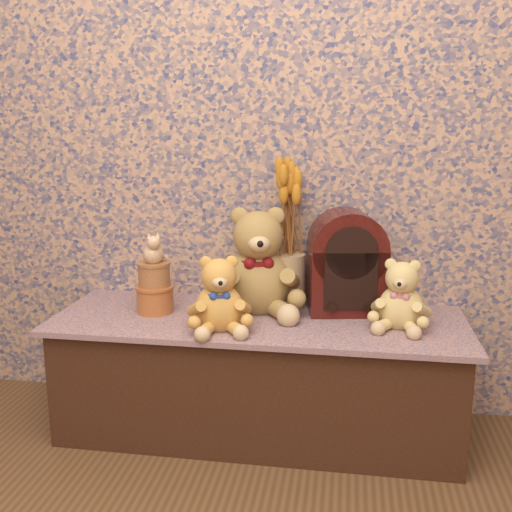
{
  "coord_description": "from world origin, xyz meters",
  "views": [
    {
      "loc": [
        0.31,
        -0.76,
        1.13
      ],
      "look_at": [
        0.0,
        1.19,
        0.68
      ],
      "focal_mm": 41.21,
      "sensor_mm": 36.0,
      "label": 1
    }
  ],
  "objects_px": {
    "teddy_small": "(402,291)",
    "ceramic_vase": "(288,281)",
    "teddy_medium": "(219,290)",
    "cathedral_radio": "(346,261)",
    "cat_figurine": "(153,247)",
    "biscuit_tin_lower": "(155,299)",
    "teddy_large": "(258,256)"
  },
  "relations": [
    {
      "from": "ceramic_vase",
      "to": "cat_figurine",
      "type": "bearing_deg",
      "value": -164.47
    },
    {
      "from": "teddy_large",
      "to": "cat_figurine",
      "type": "xyz_separation_m",
      "value": [
        -0.37,
        -0.08,
        0.04
      ]
    },
    {
      "from": "teddy_medium",
      "to": "cat_figurine",
      "type": "height_order",
      "value": "cat_figurine"
    },
    {
      "from": "biscuit_tin_lower",
      "to": "ceramic_vase",
      "type": "bearing_deg",
      "value": 15.53
    },
    {
      "from": "ceramic_vase",
      "to": "teddy_small",
      "type": "bearing_deg",
      "value": -21.02
    },
    {
      "from": "ceramic_vase",
      "to": "biscuit_tin_lower",
      "type": "xyz_separation_m",
      "value": [
        -0.48,
        -0.13,
        -0.06
      ]
    },
    {
      "from": "teddy_medium",
      "to": "cathedral_radio",
      "type": "distance_m",
      "value": 0.5
    },
    {
      "from": "teddy_medium",
      "to": "cathedral_radio",
      "type": "relative_size",
      "value": 0.72
    },
    {
      "from": "teddy_small",
      "to": "cat_figurine",
      "type": "xyz_separation_m",
      "value": [
        -0.89,
        0.02,
        0.12
      ]
    },
    {
      "from": "teddy_medium",
      "to": "ceramic_vase",
      "type": "relative_size",
      "value": 1.32
    },
    {
      "from": "teddy_medium",
      "to": "teddy_small",
      "type": "bearing_deg",
      "value": -4.99
    },
    {
      "from": "teddy_small",
      "to": "cat_figurine",
      "type": "bearing_deg",
      "value": -169.88
    },
    {
      "from": "teddy_large",
      "to": "biscuit_tin_lower",
      "type": "xyz_separation_m",
      "value": [
        -0.37,
        -0.08,
        -0.16
      ]
    },
    {
      "from": "cathedral_radio",
      "to": "teddy_large",
      "type": "bearing_deg",
      "value": 177.79
    },
    {
      "from": "cathedral_radio",
      "to": "teddy_small",
      "type": "bearing_deg",
      "value": -48.33
    },
    {
      "from": "cathedral_radio",
      "to": "cat_figurine",
      "type": "height_order",
      "value": "cathedral_radio"
    },
    {
      "from": "cat_figurine",
      "to": "teddy_small",
      "type": "bearing_deg",
      "value": -25.15
    },
    {
      "from": "teddy_small",
      "to": "cathedral_radio",
      "type": "distance_m",
      "value": 0.25
    },
    {
      "from": "cathedral_radio",
      "to": "biscuit_tin_lower",
      "type": "bearing_deg",
      "value": -179.88
    },
    {
      "from": "cat_figurine",
      "to": "biscuit_tin_lower",
      "type": "bearing_deg",
      "value": 0.0
    },
    {
      "from": "teddy_medium",
      "to": "cat_figurine",
      "type": "relative_size",
      "value": 2.31
    },
    {
      "from": "teddy_medium",
      "to": "ceramic_vase",
      "type": "xyz_separation_m",
      "value": [
        0.21,
        0.27,
        -0.03
      ]
    },
    {
      "from": "teddy_small",
      "to": "cathedral_radio",
      "type": "xyz_separation_m",
      "value": [
        -0.19,
        0.15,
        0.06
      ]
    },
    {
      "from": "teddy_small",
      "to": "ceramic_vase",
      "type": "height_order",
      "value": "teddy_small"
    },
    {
      "from": "teddy_small",
      "to": "cat_figurine",
      "type": "height_order",
      "value": "cat_figurine"
    },
    {
      "from": "cathedral_radio",
      "to": "biscuit_tin_lower",
      "type": "height_order",
      "value": "cathedral_radio"
    },
    {
      "from": "teddy_large",
      "to": "cathedral_radio",
      "type": "distance_m",
      "value": 0.33
    },
    {
      "from": "cat_figurine",
      "to": "ceramic_vase",
      "type": "bearing_deg",
      "value": -8.22
    },
    {
      "from": "teddy_medium",
      "to": "teddy_small",
      "type": "relative_size",
      "value": 1.07
    },
    {
      "from": "teddy_medium",
      "to": "teddy_large",
      "type": "bearing_deg",
      "value": 50.44
    },
    {
      "from": "teddy_large",
      "to": "ceramic_vase",
      "type": "distance_m",
      "value": 0.16
    },
    {
      "from": "teddy_large",
      "to": "ceramic_vase",
      "type": "relative_size",
      "value": 2.01
    }
  ]
}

